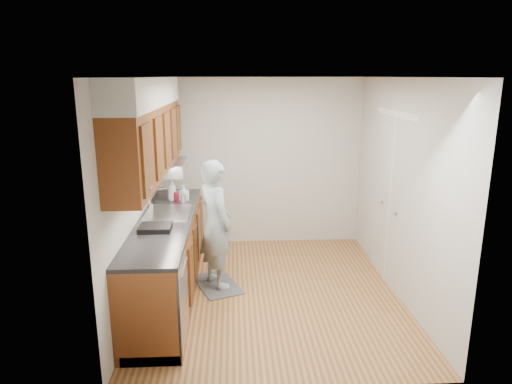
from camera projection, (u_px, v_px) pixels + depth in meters
The scene contains 16 objects.
floor at pixel (270, 292), 5.47m from camera, with size 3.50×3.50×0.00m, color #9F6F3C.
ceiling at pixel (272, 77), 4.85m from camera, with size 3.50×3.50×0.00m, color white.
wall_left at pixel (137, 193), 5.08m from camera, with size 0.02×3.50×2.50m, color #B5B3AA.
wall_right at pixel (401, 189), 5.23m from camera, with size 0.02×3.50×2.50m, color #B5B3AA.
wall_back at pixel (261, 162), 6.85m from camera, with size 3.00×0.02×2.50m, color #B5B3AA.
counter at pixel (167, 256), 5.29m from camera, with size 0.64×2.80×1.30m.
upper_cabinets at pixel (149, 129), 4.96m from camera, with size 0.47×2.80×1.21m.
closet_door at pixel (390, 201), 5.58m from camera, with size 0.02×1.22×2.05m, color silver.
floor_mat at pixel (217, 284), 5.65m from camera, with size 0.44×0.75×0.01m, color #575759.
person at pixel (215, 216), 5.43m from camera, with size 0.62×0.42×1.77m, color #879DA4.
soap_bottle_a at pixel (172, 189), 5.90m from camera, with size 0.11×0.11×0.29m, color silver.
soap_bottle_b at pixel (184, 193), 5.90m from camera, with size 0.10×0.10×0.21m, color silver.
soap_bottle_c at pixel (174, 193), 5.97m from camera, with size 0.13×0.13×0.17m, color silver.
soda_can at pixel (176, 197), 5.89m from camera, with size 0.07×0.07×0.12m, color maroon.
steel_can at pixel (183, 199), 5.76m from camera, with size 0.07×0.07×0.12m, color #A5A5AA.
dish_rack at pixel (155, 228), 4.78m from camera, with size 0.33×0.28×0.05m, color black.
Camera 1 is at (-0.43, -4.99, 2.51)m, focal length 32.00 mm.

